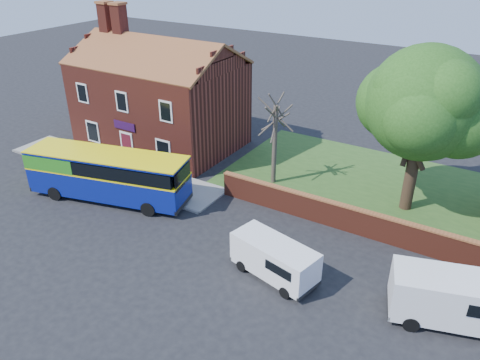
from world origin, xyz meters
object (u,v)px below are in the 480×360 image
Objects in this scene: large_tree at (426,106)px; bus at (103,173)px; van_near at (275,258)px; van_far at (456,298)px.

bus is at bearing -152.13° from large_tree.
large_tree reaches higher than bus.
bus is 19.68m from large_tree.
van_near is 12.30m from large_tree.
van_far is 11.17m from large_tree.
bus reaches higher than van_far.
van_near is 0.82× the size of van_far.
large_tree is (-4.06, 8.99, 5.25)m from van_far.
bus is 20.94m from van_far.
bus is 12.99m from van_near.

